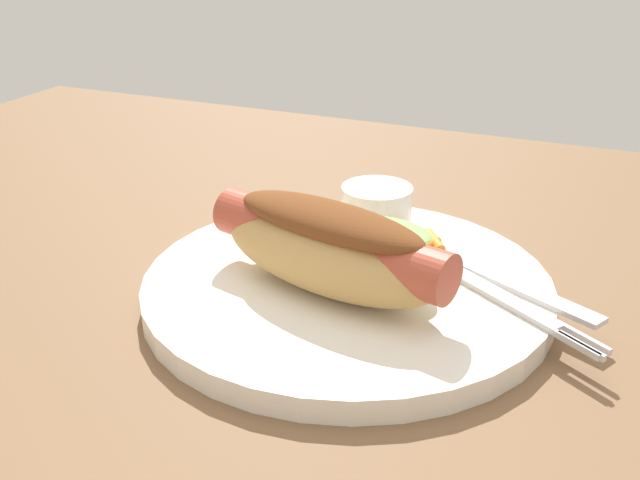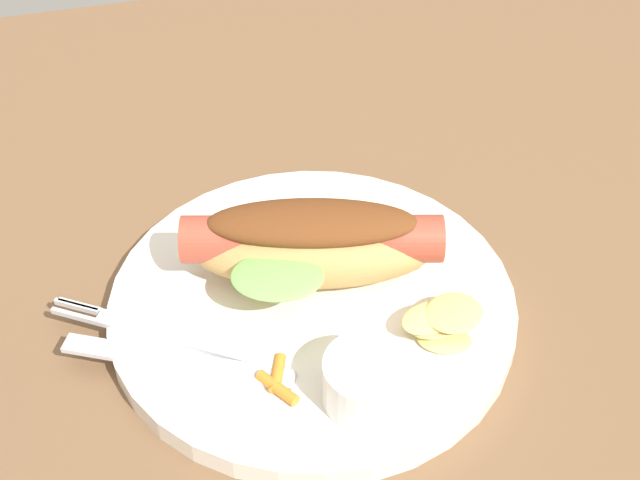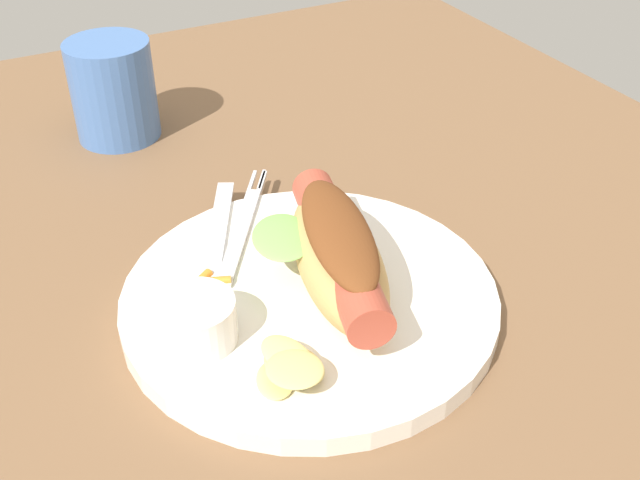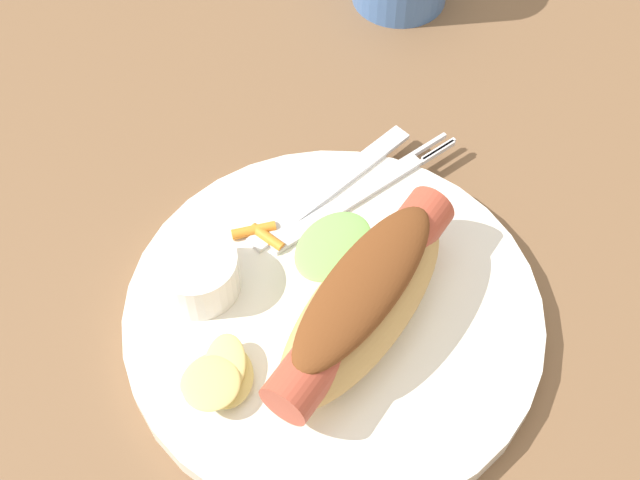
{
  "view_description": "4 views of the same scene",
  "coord_description": "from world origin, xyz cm",
  "px_view_note": "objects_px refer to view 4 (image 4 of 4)",
  "views": [
    {
      "loc": [
        -17.28,
        39.21,
        25.1
      ],
      "look_at": [
        0.28,
        -1.6,
        4.68
      ],
      "focal_mm": 42.3,
      "sensor_mm": 36.0,
      "label": 1
    },
    {
      "loc": [
        -11.36,
        -43.84,
        45.65
      ],
      "look_at": [
        -0.53,
        -2.82,
        6.56
      ],
      "focal_mm": 50.58,
      "sensor_mm": 36.0,
      "label": 2
    },
    {
      "loc": [
        38.19,
        -22.44,
        37.55
      ],
      "look_at": [
        -1.63,
        -1.87,
        5.44
      ],
      "focal_mm": 43.6,
      "sensor_mm": 36.0,
      "label": 3
    },
    {
      "loc": [
        27.25,
        5.87,
        51.69
      ],
      "look_at": [
        -2.8,
        -4.52,
        6.59
      ],
      "focal_mm": 49.97,
      "sensor_mm": 36.0,
      "label": 4
    }
  ],
  "objects_px": {
    "fork": "(361,193)",
    "chips_pile": "(218,375)",
    "plate": "(333,316)",
    "sauce_ramekin": "(199,269)",
    "carrot_garnish": "(260,234)",
    "knife": "(331,186)",
    "hot_dog": "(362,300)"
  },
  "relations": [
    {
      "from": "plate",
      "to": "fork",
      "type": "bearing_deg",
      "value": -172.89
    },
    {
      "from": "sauce_ramekin",
      "to": "knife",
      "type": "xyz_separation_m",
      "value": [
        -0.1,
        0.06,
        -0.01
      ]
    },
    {
      "from": "hot_dog",
      "to": "sauce_ramekin",
      "type": "xyz_separation_m",
      "value": [
        0.0,
        -0.11,
        -0.02
      ]
    },
    {
      "from": "fork",
      "to": "carrot_garnish",
      "type": "bearing_deg",
      "value": 169.83
    },
    {
      "from": "plate",
      "to": "carrot_garnish",
      "type": "height_order",
      "value": "carrot_garnish"
    },
    {
      "from": "plate",
      "to": "fork",
      "type": "relative_size",
      "value": 1.92
    },
    {
      "from": "sauce_ramekin",
      "to": "knife",
      "type": "distance_m",
      "value": 0.12
    },
    {
      "from": "knife",
      "to": "carrot_garnish",
      "type": "bearing_deg",
      "value": 176.96
    },
    {
      "from": "hot_dog",
      "to": "sauce_ramekin",
      "type": "distance_m",
      "value": 0.11
    },
    {
      "from": "chips_pile",
      "to": "carrot_garnish",
      "type": "bearing_deg",
      "value": -171.8
    },
    {
      "from": "sauce_ramekin",
      "to": "chips_pile",
      "type": "bearing_deg",
      "value": 31.54
    },
    {
      "from": "carrot_garnish",
      "to": "chips_pile",
      "type": "bearing_deg",
      "value": 8.2
    },
    {
      "from": "sauce_ramekin",
      "to": "chips_pile",
      "type": "xyz_separation_m",
      "value": [
        0.06,
        0.04,
        -0.01
      ]
    },
    {
      "from": "hot_dog",
      "to": "chips_pile",
      "type": "relative_size",
      "value": 2.85
    },
    {
      "from": "chips_pile",
      "to": "carrot_garnish",
      "type": "relative_size",
      "value": 1.56
    },
    {
      "from": "chips_pile",
      "to": "carrot_garnish",
      "type": "height_order",
      "value": "chips_pile"
    },
    {
      "from": "knife",
      "to": "carrot_garnish",
      "type": "distance_m",
      "value": 0.07
    },
    {
      "from": "sauce_ramekin",
      "to": "carrot_garnish",
      "type": "xyz_separation_m",
      "value": [
        -0.05,
        0.02,
        -0.01
      ]
    },
    {
      "from": "plate",
      "to": "carrot_garnish",
      "type": "distance_m",
      "value": 0.08
    },
    {
      "from": "fork",
      "to": "chips_pile",
      "type": "bearing_deg",
      "value": -159.51
    },
    {
      "from": "fork",
      "to": "carrot_garnish",
      "type": "distance_m",
      "value": 0.08
    },
    {
      "from": "plate",
      "to": "knife",
      "type": "relative_size",
      "value": 1.83
    },
    {
      "from": "plate",
      "to": "sauce_ramekin",
      "type": "xyz_separation_m",
      "value": [
        0.01,
        -0.09,
        0.02
      ]
    },
    {
      "from": "chips_pile",
      "to": "fork",
      "type": "bearing_deg",
      "value": 167.2
    },
    {
      "from": "knife",
      "to": "hot_dog",
      "type": "bearing_deg",
      "value": -125.09
    },
    {
      "from": "plate",
      "to": "sauce_ramekin",
      "type": "bearing_deg",
      "value": -85.02
    },
    {
      "from": "fork",
      "to": "plate",
      "type": "bearing_deg",
      "value": -139.6
    },
    {
      "from": "sauce_ramekin",
      "to": "knife",
      "type": "bearing_deg",
      "value": 151.65
    },
    {
      "from": "hot_dog",
      "to": "chips_pile",
      "type": "height_order",
      "value": "hot_dog"
    },
    {
      "from": "sauce_ramekin",
      "to": "fork",
      "type": "height_order",
      "value": "sauce_ramekin"
    },
    {
      "from": "plate",
      "to": "fork",
      "type": "xyz_separation_m",
      "value": [
        -0.1,
        -0.01,
        0.01
      ]
    },
    {
      "from": "sauce_ramekin",
      "to": "knife",
      "type": "relative_size",
      "value": 0.36
    }
  ]
}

